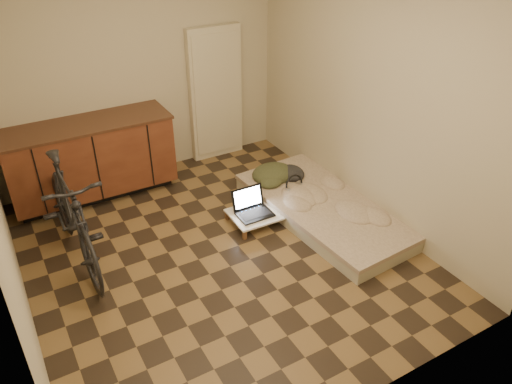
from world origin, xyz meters
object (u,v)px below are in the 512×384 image
lap_desk (263,212)px  laptop (252,209)px  bicycle (71,210)px  futon (325,209)px

lap_desk → laptop: size_ratio=1.99×
bicycle → futon: bicycle is taller
futon → lap_desk: (-0.63, 0.26, 0.01)m
futon → laptop: size_ratio=5.88×
bicycle → lap_desk: bearing=-10.9°
bicycle → laptop: bearing=-10.6°
futon → laptop: 0.81m
lap_desk → bicycle: bearing=171.7°
futon → lap_desk: size_ratio=2.95×
futon → laptop: (-0.75, 0.29, 0.08)m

